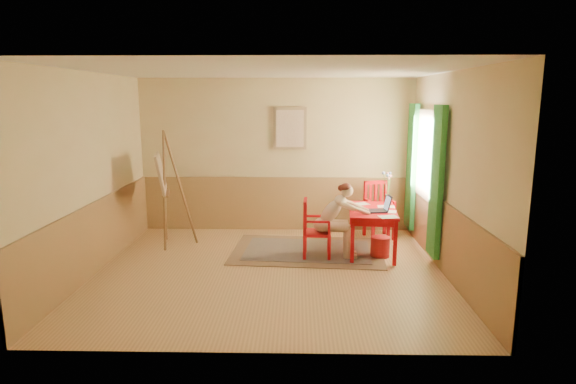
{
  "coord_description": "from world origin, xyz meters",
  "views": [
    {
      "loc": [
        0.4,
        -6.5,
        2.43
      ],
      "look_at": [
        0.25,
        0.55,
        1.05
      ],
      "focal_mm": 29.75,
      "sensor_mm": 36.0,
      "label": 1
    }
  ],
  "objects_px": {
    "chair_left": "(314,229)",
    "figure": "(336,217)",
    "chair_back": "(378,210)",
    "laptop": "(379,208)",
    "table": "(372,215)",
    "easel": "(163,178)"
  },
  "relations": [
    {
      "from": "chair_back",
      "to": "chair_left",
      "type": "bearing_deg",
      "value": -136.33
    },
    {
      "from": "chair_left",
      "to": "easel",
      "type": "relative_size",
      "value": 0.47
    },
    {
      "from": "laptop",
      "to": "easel",
      "type": "bearing_deg",
      "value": 171.52
    },
    {
      "from": "laptop",
      "to": "easel",
      "type": "relative_size",
      "value": 0.23
    },
    {
      "from": "chair_left",
      "to": "figure",
      "type": "relative_size",
      "value": 0.78
    },
    {
      "from": "chair_back",
      "to": "figure",
      "type": "xyz_separation_m",
      "value": [
        -0.84,
        -1.12,
        0.15
      ]
    },
    {
      "from": "chair_back",
      "to": "table",
      "type": "bearing_deg",
      "value": -105.52
    },
    {
      "from": "chair_back",
      "to": "laptop",
      "type": "relative_size",
      "value": 2.25
    },
    {
      "from": "chair_left",
      "to": "chair_back",
      "type": "distance_m",
      "value": 1.62
    },
    {
      "from": "figure",
      "to": "laptop",
      "type": "bearing_deg",
      "value": 5.96
    },
    {
      "from": "figure",
      "to": "chair_back",
      "type": "bearing_deg",
      "value": 53.29
    },
    {
      "from": "laptop",
      "to": "table",
      "type": "bearing_deg",
      "value": 114.16
    },
    {
      "from": "chair_back",
      "to": "laptop",
      "type": "xyz_separation_m",
      "value": [
        -0.18,
        -1.06,
        0.27
      ]
    },
    {
      "from": "table",
      "to": "easel",
      "type": "relative_size",
      "value": 0.65
    },
    {
      "from": "table",
      "to": "chair_back",
      "type": "xyz_separation_m",
      "value": [
        0.25,
        0.9,
        -0.13
      ]
    },
    {
      "from": "chair_left",
      "to": "figure",
      "type": "distance_m",
      "value": 0.39
    },
    {
      "from": "chair_back",
      "to": "figure",
      "type": "bearing_deg",
      "value": -126.71
    },
    {
      "from": "chair_left",
      "to": "chair_back",
      "type": "xyz_separation_m",
      "value": [
        1.17,
        1.12,
        0.04
      ]
    },
    {
      "from": "chair_left",
      "to": "figure",
      "type": "xyz_separation_m",
      "value": [
        0.34,
        -0.0,
        0.19
      ]
    },
    {
      "from": "chair_left",
      "to": "chair_back",
      "type": "height_order",
      "value": "chair_back"
    },
    {
      "from": "easel",
      "to": "laptop",
      "type": "bearing_deg",
      "value": -8.48
    },
    {
      "from": "table",
      "to": "chair_left",
      "type": "relative_size",
      "value": 1.38
    }
  ]
}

